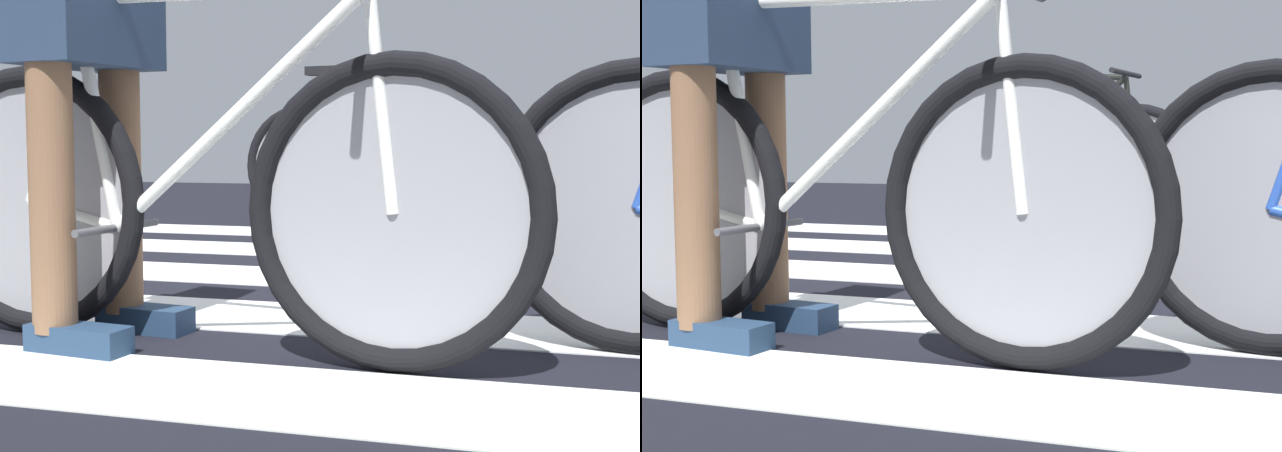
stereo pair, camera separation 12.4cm
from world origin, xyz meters
The scene contains 5 objects.
ground centered at (0.00, 0.00, 0.01)m, with size 18.00×14.00×0.02m.
crosswalk_markings centered at (-0.01, 0.05, 0.02)m, with size 5.43×4.26×0.00m.
bicycle_1_of_3 centered at (-0.42, -0.77, 0.41)m, with size 1.73×0.52×0.93m.
cyclist_1_of_3 centered at (-0.72, -0.73, 0.66)m, with size 0.36×0.43×0.98m.
bicycle_3_of_3 centered at (-0.60, 2.19, 0.41)m, with size 1.73×0.52×0.93m.
Camera 1 is at (0.51, -2.79, 0.55)m, focal length 50.87 mm.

